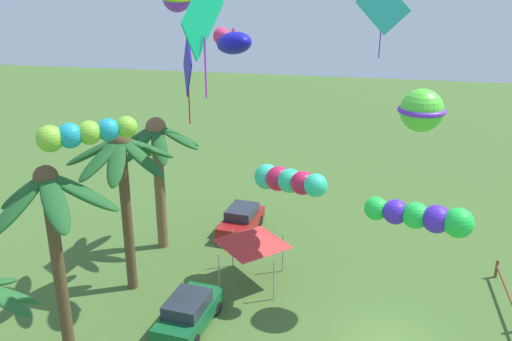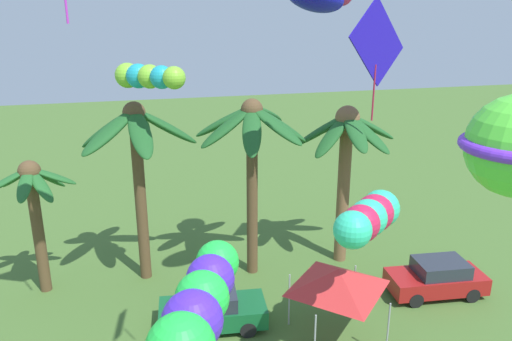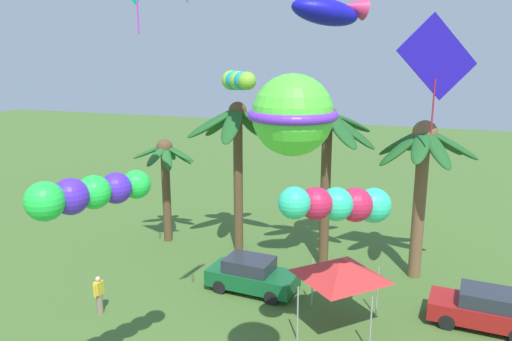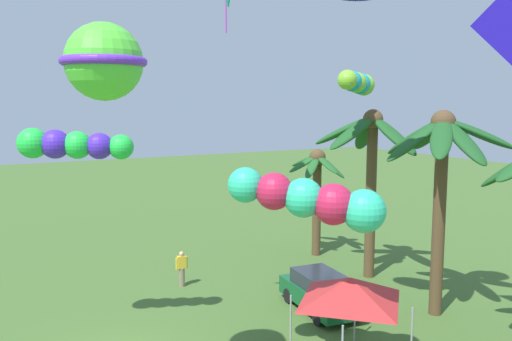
% 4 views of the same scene
% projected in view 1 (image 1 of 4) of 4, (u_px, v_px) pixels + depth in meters
% --- Properties ---
extents(palm_tree_1, '(4.52, 4.67, 7.34)m').
position_uv_depth(palm_tree_1, '(158.00, 151.00, 28.61)').
color(palm_tree_1, brown).
rests_on(palm_tree_1, ground).
extents(palm_tree_2, '(5.04, 5.22, 7.80)m').
position_uv_depth(palm_tree_2, '(51.00, 212.00, 20.27)').
color(palm_tree_2, brown).
rests_on(palm_tree_2, ground).
extents(palm_tree_3, '(4.79, 4.87, 7.84)m').
position_uv_depth(palm_tree_3, '(122.00, 167.00, 24.43)').
color(palm_tree_3, brown).
rests_on(palm_tree_3, ground).
extents(parked_car_0, '(4.06, 2.11, 1.51)m').
position_uv_depth(parked_car_0, '(189.00, 312.00, 23.31)').
color(parked_car_0, '#145B2D').
rests_on(parked_car_0, ground).
extents(parked_car_1, '(4.06, 2.10, 1.51)m').
position_uv_depth(parked_car_1, '(241.00, 220.00, 31.90)').
color(parked_car_1, '#A51919').
rests_on(parked_car_1, ground).
extents(festival_tent, '(2.86, 2.86, 2.85)m').
position_uv_depth(festival_tent, '(252.00, 237.00, 26.14)').
color(festival_tent, '#9E9EA3').
rests_on(festival_tent, ground).
extents(kite_diamond_0, '(0.58, 1.85, 2.64)m').
position_uv_depth(kite_diamond_0, '(383.00, 7.00, 18.25)').
color(kite_diamond_0, '#32BDAF').
extents(kite_ball_1, '(2.71, 2.71, 1.77)m').
position_uv_depth(kite_ball_1, '(422.00, 110.00, 22.36)').
color(kite_ball_1, '#5AE73C').
extents(kite_diamond_2, '(3.07, 1.49, 4.70)m').
position_uv_depth(kite_diamond_2, '(188.00, 66.00, 26.93)').
color(kite_diamond_2, '#2415BC').
extents(kite_fish_3, '(2.92, 2.45, 1.29)m').
position_uv_depth(kite_fish_3, '(233.00, 42.00, 22.32)').
color(kite_fish_3, '#1413BE').
extents(kite_diamond_4, '(2.66, 0.47, 3.73)m').
position_uv_depth(kite_diamond_4, '(204.00, 14.00, 15.21)').
color(kite_diamond_4, '#0CC27E').
extents(kite_tube_5, '(1.88, 3.47, 1.06)m').
position_uv_depth(kite_tube_5, '(421.00, 216.00, 18.15)').
color(kite_tube_5, '#25E246').
extents(kite_tube_6, '(2.42, 3.05, 1.01)m').
position_uv_depth(kite_tube_6, '(84.00, 133.00, 19.56)').
color(kite_tube_6, '#85D134').
extents(kite_tube_8, '(3.32, 3.64, 1.74)m').
position_uv_depth(kite_tube_8, '(287.00, 180.00, 24.96)').
color(kite_tube_8, '#32DDA5').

